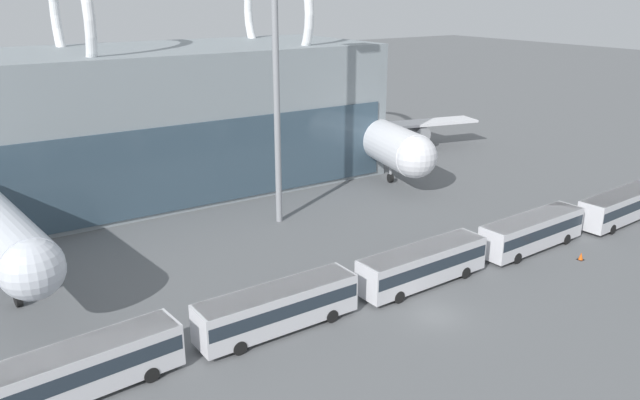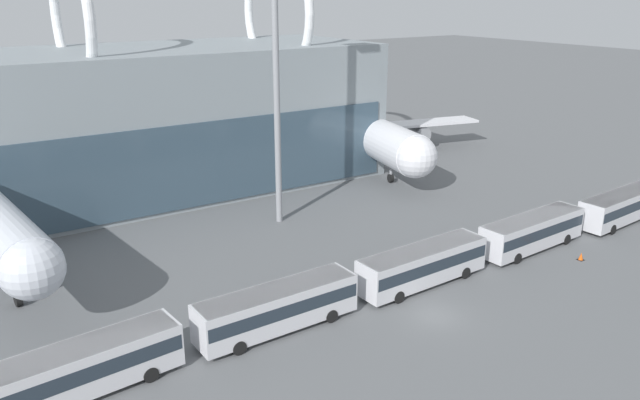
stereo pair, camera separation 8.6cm
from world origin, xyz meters
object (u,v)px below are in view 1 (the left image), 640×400
shuttle_bus_0 (80,368)px  shuttle_bus_3 (532,230)px  shuttle_bus_1 (278,306)px  shuttle_bus_4 (621,205)px  shuttle_bus_2 (423,263)px  traffic_cone_0 (581,256)px  floodlight_mast (275,26)px  airliner_at_gate_far (348,125)px

shuttle_bus_0 → shuttle_bus_3: 40.21m
shuttle_bus_1 → shuttle_bus_4: bearing=-2.1°
shuttle_bus_1 → shuttle_bus_2: same height
traffic_cone_0 → shuttle_bus_3: bearing=113.7°
shuttle_bus_1 → floodlight_mast: bearing=58.8°
shuttle_bus_2 → traffic_cone_0: shuttle_bus_2 is taller
shuttle_bus_1 → floodlight_mast: floodlight_mast is taller
airliner_at_gate_far → traffic_cone_0: bearing=7.1°
shuttle_bus_1 → shuttle_bus_2: bearing=-2.0°
airliner_at_gate_far → shuttle_bus_4: (7.91, -37.16, -2.86)m
shuttle_bus_3 → floodlight_mast: floodlight_mast is taller
shuttle_bus_1 → floodlight_mast: size_ratio=0.41×
shuttle_bus_0 → airliner_at_gate_far: bearing=33.7°
shuttle_bus_0 → traffic_cone_0: 42.23m
airliner_at_gate_far → shuttle_bus_1: bearing=-29.1°
traffic_cone_0 → airliner_at_gate_far: bearing=84.8°
shuttle_bus_4 → traffic_cone_0: shuttle_bus_4 is taller
airliner_at_gate_far → shuttle_bus_2: airliner_at_gate_far is taller
shuttle_bus_2 → floodlight_mast: 26.32m
shuttle_bus_1 → shuttle_bus_4: (40.21, -0.55, 0.00)m
shuttle_bus_0 → shuttle_bus_4: 53.62m
shuttle_bus_2 → shuttle_bus_3: size_ratio=1.00×
airliner_at_gate_far → shuttle_bus_1: size_ratio=3.49×
traffic_cone_0 → shuttle_bus_1: bearing=171.5°
shuttle_bus_4 → floodlight_mast: 39.45m
shuttle_bus_2 → shuttle_bus_1: bearing=177.0°
airliner_at_gate_far → shuttle_bus_4: size_ratio=3.46×
airliner_at_gate_far → shuttle_bus_3: 37.30m
shuttle_bus_1 → traffic_cone_0: shuttle_bus_1 is taller
traffic_cone_0 → shuttle_bus_0: bearing=174.5°
airliner_at_gate_far → floodlight_mast: size_ratio=1.44×
shuttle_bus_1 → shuttle_bus_4: same height
floodlight_mast → airliner_at_gate_far: bearing=39.4°
shuttle_bus_0 → traffic_cone_0: (42.00, -4.08, -1.54)m
shuttle_bus_2 → floodlight_mast: bearing=94.9°
shuttle_bus_1 → traffic_cone_0: bearing=-9.8°
shuttle_bus_3 → floodlight_mast: bearing=126.2°
floodlight_mast → traffic_cone_0: size_ratio=42.59×
airliner_at_gate_far → shuttle_bus_0: size_ratio=3.45×
floodlight_mast → shuttle_bus_3: bearing=-50.6°
airliner_at_gate_far → traffic_cone_0: (-3.71, -40.86, -4.40)m
airliner_at_gate_far → floodlight_mast: (-21.33, -17.50, 14.90)m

